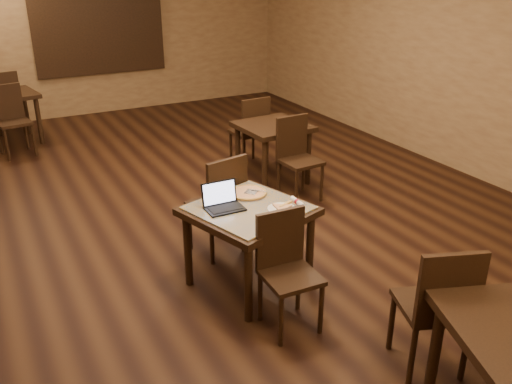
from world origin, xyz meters
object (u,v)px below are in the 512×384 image
laptop (222,201)px  other_table_b_chair_near (11,116)px  pizza_pan (248,194)px  tiled_table (249,218)px  chair_main_far (221,200)px  other_table_c_chair_far (439,304)px  chair_main_near (286,263)px  other_table_b (7,102)px  other_table_a_chair_far (252,128)px  other_table_a (273,134)px  other_table_b_chair_far (5,99)px  other_table_a_chair_near (296,153)px

laptop → other_table_b_chair_near: bearing=106.2°
pizza_pan → laptop: bearing=-156.4°
laptop → pizza_pan: 0.35m
tiled_table → chair_main_far: bearing=71.2°
other_table_c_chair_far → chair_main_far: bearing=-54.9°
tiled_table → chair_main_near: chair_main_near is taller
pizza_pan → other_table_c_chair_far: bearing=-75.4°
other_table_b → other_table_a_chair_far: bearing=-53.8°
other_table_a → pizza_pan: bearing=-129.1°
pizza_pan → other_table_b: (-1.54, 5.16, -0.11)m
other_table_a → chair_main_near: bearing=-121.3°
other_table_a → other_table_a_chair_far: size_ratio=0.87×
tiled_table → other_table_c_chair_far: (0.60, -1.61, -0.08)m
other_table_b_chair_far → other_table_a_chair_near: bearing=112.3°
pizza_pan → other_table_a_chair_far: other_table_a_chair_far is taller
other_table_a_chair_far → other_table_b_chair_far: other_table_b_chair_far is taller
other_table_a_chair_far → other_table_b_chair_far: 4.40m
other_table_b → chair_main_near: bearing=-86.1°
laptop → tiled_table: bearing=-25.2°
other_table_b → other_table_b_chair_far: bearing=79.2°
laptop → other_table_c_chair_far: 1.91m
chair_main_near → other_table_a: chair_main_near is taller
other_table_a → other_table_b_chair_far: other_table_b_chair_far is taller
other_table_b → laptop: bearing=-86.4°
other_table_a_chair_far → other_table_b_chair_near: bearing=-40.9°
laptop → other_table_b_chair_near: 4.86m
chair_main_near → other_table_a_chair_near: 2.50m
chair_main_far → other_table_a: size_ratio=1.18×
tiled_table → other_table_c_chair_far: other_table_c_chair_far is taller
chair_main_far → other_table_b_chair_far: bearing=-86.8°
other_table_a → other_table_c_chair_far: size_ratio=0.85×
laptop → pizza_pan: bearing=25.0°
chair_main_near → other_table_a: 3.01m
chair_main_near → other_table_b: bearing=105.7°
chair_main_far → other_table_a_chair_far: size_ratio=1.03×
chair_main_far → other_table_a_chair_far: 2.44m
other_table_a_chair_far → other_table_b: bearing=-47.9°
pizza_pan → other_table_b_chair_far: size_ratio=0.32×
other_table_a_chair_near → other_table_a_chair_far: same height
other_table_a → laptop: bearing=-133.1°
other_table_a_chair_far → other_table_a: bearing=86.0°
other_table_a_chair_far → other_table_b_chair_near: size_ratio=0.98×
chair_main_near → pizza_pan: size_ratio=2.88×
chair_main_near → other_table_a_chair_far: size_ratio=0.95×
other_table_b → other_table_a_chair_near: bearing=-63.8°
tiled_table → pizza_pan: (0.12, 0.24, 0.11)m
pizza_pan → other_table_b: 5.38m
chair_main_near → pizza_pan: chair_main_near is taller
tiled_table → other_table_b_chair_far: (-1.41, 5.99, -0.08)m
other_table_c_chair_far → other_table_a_chair_near: bearing=-84.2°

